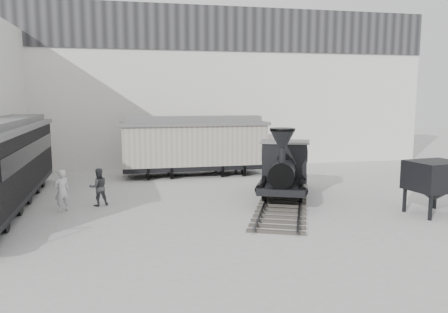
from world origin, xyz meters
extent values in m
plane|color=#9E9E9B|center=(0.00, 0.00, 0.00)|extent=(90.00, 90.00, 0.00)
cube|color=silver|center=(0.00, 15.00, 5.50)|extent=(34.00, 2.40, 11.00)
cube|color=#232326|center=(0.00, 13.75, 9.50)|extent=(34.00, 0.12, 3.00)
cube|color=black|center=(2.30, 2.52, 0.09)|extent=(5.77, 9.91, 0.17)
cube|color=#2D2D30|center=(1.59, 2.82, 0.14)|extent=(3.87, 9.12, 0.06)
cube|color=#2D2D30|center=(3.01, 2.22, 0.14)|extent=(3.87, 9.12, 0.06)
cylinder|color=black|center=(1.33, 2.35, 0.76)|extent=(0.57, 1.14, 1.18)
cylinder|color=black|center=(2.87, 1.70, 0.76)|extent=(0.57, 1.14, 1.18)
cylinder|color=black|center=(1.86, 3.63, 0.76)|extent=(0.57, 1.14, 1.18)
cylinder|color=black|center=(3.40, 2.99, 0.76)|extent=(0.57, 1.14, 1.18)
cube|color=black|center=(2.37, 2.67, 0.89)|extent=(3.46, 4.38, 0.30)
cylinder|color=black|center=(2.08, 1.98, 1.57)|extent=(1.94, 2.68, 1.07)
cylinder|color=black|center=(1.71, 1.09, 2.41)|extent=(0.36, 0.36, 0.64)
cone|color=black|center=(1.71, 1.09, 3.10)|extent=(1.34, 1.34, 0.75)
sphere|color=black|center=(2.24, 2.37, 2.09)|extent=(0.56, 0.56, 0.56)
cube|color=black|center=(2.74, 3.56, 1.87)|extent=(2.48, 2.14, 1.66)
cube|color=#5F5F5F|center=(2.74, 3.56, 2.74)|extent=(2.76, 2.42, 0.09)
cube|color=black|center=(3.48, 5.33, 1.27)|extent=(2.60, 2.72, 0.96)
cylinder|color=black|center=(-2.92, 10.48, 0.39)|extent=(1.95, 0.79, 0.78)
cylinder|color=black|center=(1.54, 10.51, 0.39)|extent=(1.95, 0.79, 0.78)
cube|color=black|center=(-0.69, 10.50, 0.58)|extent=(8.75, 2.48, 0.29)
cube|color=gray|center=(-0.69, 10.50, 1.94)|extent=(8.75, 2.58, 2.43)
cube|color=#5F5F5F|center=(-0.69, 10.50, 3.25)|extent=(9.04, 2.87, 0.19)
cube|color=#5F5F5F|center=(-0.69, 10.50, 3.52)|extent=(8.35, 1.22, 0.35)
cylinder|color=black|center=(-10.33, 7.80, 0.41)|extent=(2.18, 0.89, 0.82)
cube|color=black|center=(-8.82, 4.31, 2.49)|extent=(0.40, 10.98, 0.74)
imported|color=silver|center=(-7.45, 3.02, 0.91)|extent=(0.79, 0.73, 1.82)
imported|color=#424347|center=(-6.00, 3.75, 0.85)|extent=(0.97, 0.84, 1.71)
cube|color=black|center=(7.05, -1.43, 0.51)|extent=(0.13, 0.13, 1.03)
cube|color=black|center=(6.84, -0.04, 0.51)|extent=(0.13, 0.13, 1.03)
cube|color=black|center=(8.51, 0.21, 0.51)|extent=(0.13, 0.13, 1.03)
cube|color=black|center=(7.78, -0.61, 1.63)|extent=(2.28, 1.96, 1.21)
cone|color=black|center=(7.78, -0.61, 0.89)|extent=(1.80, 1.80, 0.47)
camera|label=1|loc=(-4.44, -16.22, 4.87)|focal=35.00mm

